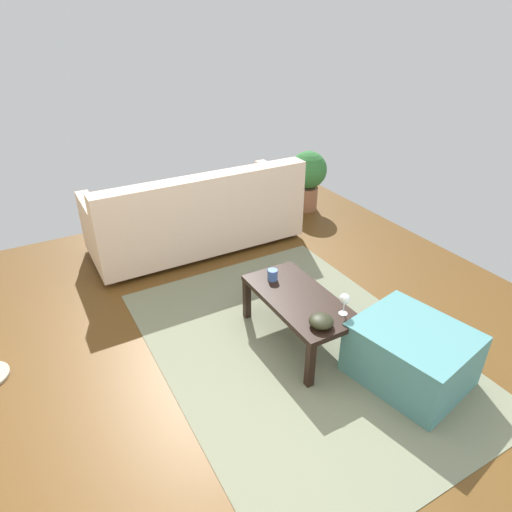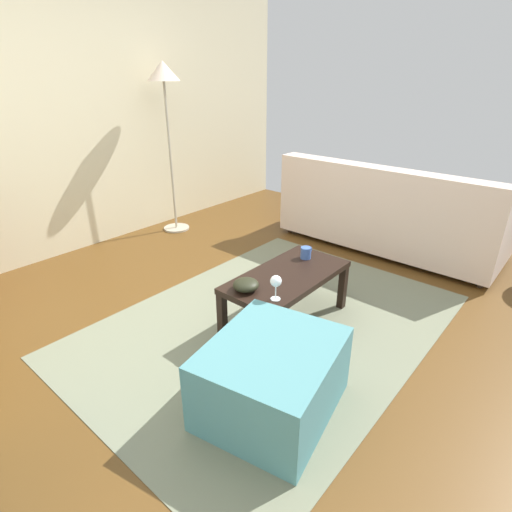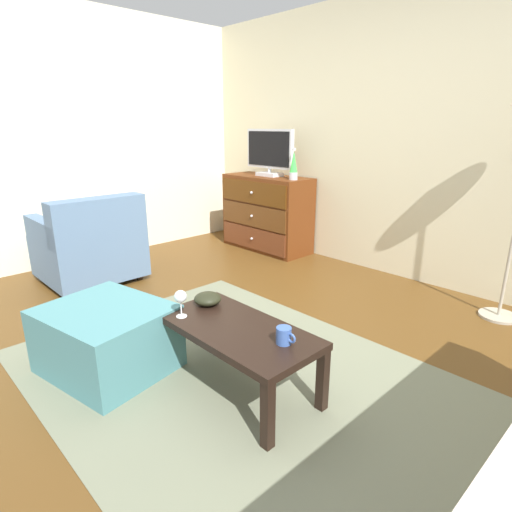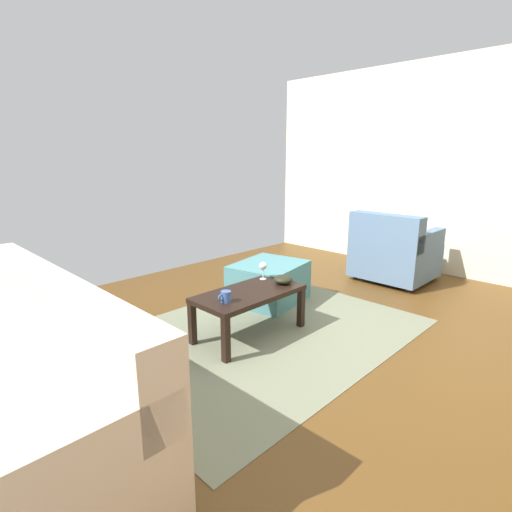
{
  "view_description": "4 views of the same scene",
  "coord_description": "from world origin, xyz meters",
  "px_view_note": "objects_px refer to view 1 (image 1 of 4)",
  "views": [
    {
      "loc": [
        -1.85,
        1.3,
        2.19
      ],
      "look_at": [
        0.37,
        0.05,
        0.76
      ],
      "focal_mm": 31.33,
      "sensor_mm": 36.0,
      "label": 1
    },
    {
      "loc": [
        -1.68,
        -1.67,
        1.62
      ],
      "look_at": [
        0.17,
        -0.08,
        0.5
      ],
      "focal_mm": 28.35,
      "sensor_mm": 36.0,
      "label": 2
    },
    {
      "loc": [
        1.81,
        -1.58,
        1.41
      ],
      "look_at": [
        0.15,
        0.01,
        0.69
      ],
      "focal_mm": 29.38,
      "sensor_mm": 36.0,
      "label": 3
    },
    {
      "loc": [
        2.39,
        1.89,
        1.44
      ],
      "look_at": [
        0.36,
        -0.12,
        0.71
      ],
      "focal_mm": 27.7,
      "sensor_mm": 36.0,
      "label": 4
    }
  ],
  "objects_px": {
    "mug": "(272,275)",
    "bowl_decorative": "(321,321)",
    "coffee_table": "(299,303)",
    "couch_large": "(197,217)",
    "ottoman": "(411,354)",
    "wine_glass": "(345,299)",
    "potted_plant": "(308,175)"
  },
  "relations": [
    {
      "from": "coffee_table",
      "to": "wine_glass",
      "type": "distance_m",
      "value": 0.38
    },
    {
      "from": "couch_large",
      "to": "potted_plant",
      "type": "relative_size",
      "value": 2.91
    },
    {
      "from": "mug",
      "to": "ottoman",
      "type": "distance_m",
      "value": 1.11
    },
    {
      "from": "couch_large",
      "to": "coffee_table",
      "type": "bearing_deg",
      "value": -178.14
    },
    {
      "from": "coffee_table",
      "to": "couch_large",
      "type": "bearing_deg",
      "value": 1.86
    },
    {
      "from": "mug",
      "to": "bowl_decorative",
      "type": "xyz_separation_m",
      "value": [
        -0.63,
        0.02,
        -0.01
      ]
    },
    {
      "from": "bowl_decorative",
      "to": "ottoman",
      "type": "height_order",
      "value": "bowl_decorative"
    },
    {
      "from": "ottoman",
      "to": "coffee_table",
      "type": "bearing_deg",
      "value": 31.5
    },
    {
      "from": "ottoman",
      "to": "mug",
      "type": "bearing_deg",
      "value": 25.67
    },
    {
      "from": "wine_glass",
      "to": "potted_plant",
      "type": "distance_m",
      "value": 2.67
    },
    {
      "from": "potted_plant",
      "to": "coffee_table",
      "type": "bearing_deg",
      "value": 143.45
    },
    {
      "from": "couch_large",
      "to": "ottoman",
      "type": "distance_m",
      "value": 2.49
    },
    {
      "from": "bowl_decorative",
      "to": "ottoman",
      "type": "distance_m",
      "value": 0.64
    },
    {
      "from": "coffee_table",
      "to": "couch_large",
      "type": "height_order",
      "value": "couch_large"
    },
    {
      "from": "couch_large",
      "to": "bowl_decorative",
      "type": "bearing_deg",
      "value": 179.73
    },
    {
      "from": "wine_glass",
      "to": "bowl_decorative",
      "type": "relative_size",
      "value": 0.97
    },
    {
      "from": "coffee_table",
      "to": "ottoman",
      "type": "distance_m",
      "value": 0.82
    },
    {
      "from": "potted_plant",
      "to": "mug",
      "type": "bearing_deg",
      "value": 138.08
    },
    {
      "from": "coffee_table",
      "to": "ottoman",
      "type": "height_order",
      "value": "ottoman"
    },
    {
      "from": "mug",
      "to": "ottoman",
      "type": "height_order",
      "value": "mug"
    },
    {
      "from": "mug",
      "to": "bowl_decorative",
      "type": "relative_size",
      "value": 0.7
    },
    {
      "from": "couch_large",
      "to": "ottoman",
      "type": "relative_size",
      "value": 2.99
    },
    {
      "from": "mug",
      "to": "potted_plant",
      "type": "xyz_separation_m",
      "value": [
        1.71,
        -1.53,
        0.01
      ]
    },
    {
      "from": "wine_glass",
      "to": "ottoman",
      "type": "height_order",
      "value": "wine_glass"
    },
    {
      "from": "wine_glass",
      "to": "bowl_decorative",
      "type": "distance_m",
      "value": 0.23
    },
    {
      "from": "wine_glass",
      "to": "couch_large",
      "type": "bearing_deg",
      "value": 5.53
    },
    {
      "from": "coffee_table",
      "to": "mug",
      "type": "distance_m",
      "value": 0.31
    },
    {
      "from": "coffee_table",
      "to": "potted_plant",
      "type": "relative_size",
      "value": 1.27
    },
    {
      "from": "mug",
      "to": "ottoman",
      "type": "relative_size",
      "value": 0.16
    },
    {
      "from": "mug",
      "to": "potted_plant",
      "type": "bearing_deg",
      "value": -41.92
    },
    {
      "from": "mug",
      "to": "bowl_decorative",
      "type": "bearing_deg",
      "value": 178.49
    },
    {
      "from": "wine_glass",
      "to": "potted_plant",
      "type": "relative_size",
      "value": 0.22
    }
  ]
}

